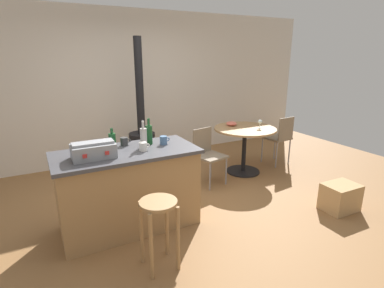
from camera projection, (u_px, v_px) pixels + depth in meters
The scene contains 18 objects.
ground_plane at pixel (180, 207), 3.99m from camera, with size 8.80×8.80×0.00m, color olive.
back_wall at pixel (125, 87), 5.53m from camera, with size 8.00×0.10×2.70m, color beige.
kitchen_island at pixel (129, 189), 3.42m from camera, with size 1.55×0.73×0.92m.
wooden_stool at pixel (159, 219), 2.74m from camera, with size 0.34×0.34×0.68m.
dining_table at pixel (245, 139), 5.00m from camera, with size 1.01×1.01×0.77m.
folding_chair_near at pixel (207, 152), 4.60m from camera, with size 0.48×0.48×0.85m.
folding_chair_far at pixel (280, 136), 5.38m from camera, with size 0.44×0.44×0.88m.
wood_stove at pixel (142, 140), 5.18m from camera, with size 0.44×0.45×2.20m.
toolbox at pixel (93, 150), 3.06m from camera, with size 0.42×0.26×0.17m.
bottle_0 at pixel (149, 134), 3.52m from camera, with size 0.08×0.08×0.30m.
bottle_1 at pixel (112, 140), 3.41m from camera, with size 0.08×0.08×0.22m.
bottle_2 at pixel (144, 137), 3.39m from camera, with size 0.08×0.08×0.30m.
cup_0 at pixel (143, 147), 3.29m from camera, with size 0.12×0.09×0.10m.
cup_1 at pixel (124, 141), 3.48m from camera, with size 0.12×0.09×0.10m.
cup_2 at pixel (164, 140), 3.52m from camera, with size 0.12×0.08×0.10m.
wine_glass at pixel (260, 122), 4.89m from camera, with size 0.07×0.07×0.14m.
serving_bowl at pixel (231, 124), 5.11m from camera, with size 0.18×0.18×0.07m, color #DB6651.
cardboard_box at pixel (340, 197), 3.87m from camera, with size 0.43×0.33×0.35m, color tan.
Camera 1 is at (-1.55, -3.24, 1.93)m, focal length 28.35 mm.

